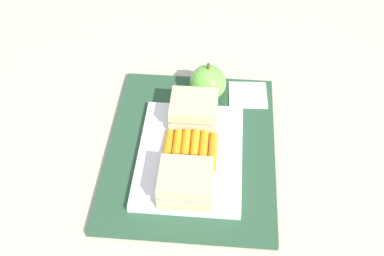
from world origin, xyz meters
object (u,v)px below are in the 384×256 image
object	(u,v)px
apple	(208,83)
carrot_sticks_bundle	(190,150)
sandwich_half_left	(186,183)
sandwich_half_right	(194,110)
food_tray	(190,155)
paper_napkin	(248,95)

from	to	relation	value
apple	carrot_sticks_bundle	bearing A→B (deg)	172.47
sandwich_half_left	carrot_sticks_bundle	size ratio (longest dim) A/B	0.91
sandwich_half_left	sandwich_half_right	distance (m)	0.16
food_tray	apple	distance (m)	0.16
sandwich_half_left	apple	world-z (taller)	apple
sandwich_half_right	carrot_sticks_bundle	xyz separation A→B (m)	(-0.08, 0.00, -0.02)
food_tray	apple	size ratio (longest dim) A/B	2.96
paper_napkin	sandwich_half_left	bearing A→B (deg)	158.36
food_tray	sandwich_half_left	size ratio (longest dim) A/B	2.88
food_tray	sandwich_half_right	world-z (taller)	sandwich_half_right
sandwich_half_left	carrot_sticks_bundle	distance (m)	0.08
paper_napkin	sandwich_half_right	bearing A→B (deg)	130.97
food_tray	paper_napkin	distance (m)	0.19
sandwich_half_left	paper_napkin	size ratio (longest dim) A/B	1.14
sandwich_half_right	apple	world-z (taller)	apple
sandwich_half_left	paper_napkin	bearing A→B (deg)	-21.64
sandwich_half_right	paper_napkin	xyz separation A→B (m)	(0.08, -0.09, -0.03)
sandwich_half_left	paper_napkin	xyz separation A→B (m)	(0.24, -0.09, -0.03)
sandwich_half_right	apple	xyz separation A→B (m)	(0.07, -0.02, -0.00)
sandwich_half_right	food_tray	bearing A→B (deg)	180.00
sandwich_half_right	carrot_sticks_bundle	bearing A→B (deg)	179.69
food_tray	apple	xyz separation A→B (m)	(0.15, -0.02, 0.03)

